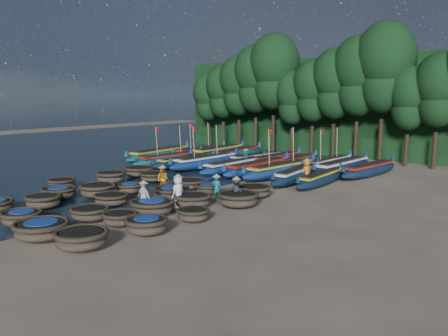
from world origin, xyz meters
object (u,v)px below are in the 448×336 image
Objects in this scene: long_boat_14 at (296,161)px; fisherman_1 at (217,186)px; coracle_14 at (193,214)px; long_boat_3 at (206,161)px; coracle_23 at (208,189)px; long_boat_15 at (328,164)px; long_boat_16 at (342,167)px; fisherman_6 at (307,171)px; long_boat_5 at (258,167)px; long_boat_8 at (321,178)px; coracle_7 at (90,213)px; coracle_19 at (238,199)px; coracle_20 at (139,171)px; fisherman_4 at (144,196)px; long_boat_7 at (298,174)px; long_boat_17 at (370,170)px; coracle_3 at (41,229)px; long_boat_1 at (170,159)px; coracle_10 at (62,183)px; coracle_22 at (189,184)px; coracle_17 at (171,192)px; coracle_24 at (253,191)px; long_boat_13 at (275,160)px; long_boat_11 at (238,154)px; fisherman_2 at (162,178)px; coracle_16 at (130,188)px; coracle_11 at (98,190)px; fisherman_3 at (236,191)px; coracle_6 at (43,201)px; coracle_15 at (111,177)px; long_boat_10 at (219,152)px; long_boat_6 at (281,170)px; long_boat_12 at (256,159)px; coracle_9 at (147,225)px; coracle_12 at (111,199)px; fisherman_5 at (246,158)px; coracle_18 at (192,200)px; coracle_5 at (59,192)px; long_boat_0 at (160,154)px; long_boat_9 at (200,152)px; coracle_4 at (82,238)px.

fisherman_1 is at bearing -77.35° from long_boat_14.
long_boat_3 reaches higher than coracle_14.
long_boat_15 reaches higher than coracle_23.
fisherman_6 is (-0.44, -4.91, 0.29)m from long_boat_16.
long_boat_5 is 1.17× the size of long_boat_8.
coracle_7 is 1.18× the size of fisherman_6.
fisherman_1 is (-2.04, -12.87, 0.26)m from long_boat_16.
long_boat_14 reaches higher than coracle_19.
long_boat_14 is (6.90, 11.60, 0.04)m from coracle_20.
fisherman_4 is at bearing 48.63° from fisherman_1.
long_boat_7 reaches higher than long_boat_17.
long_boat_1 reaches higher than coracle_3.
coracle_19 is at bearing 12.98° from fisherman_6.
long_boat_7 reaches higher than coracle_10.
long_boat_3 is (-4.83, 7.16, 0.19)m from coracle_22.
coracle_14 is 18.34m from long_boat_14.
coracle_17 is at bearing 90.88° from coracle_7.
fisherman_4 is (-2.51, -6.46, 0.46)m from coracle_24.
long_boat_1 is at bearing -140.59° from long_boat_13.
long_boat_11 is 4.65× the size of fisherman_2.
long_boat_14 is at bearing 79.89° from coracle_16.
fisherman_3 is at bearing 27.70° from coracle_11.
coracle_6 reaches higher than coracle_10.
long_boat_10 is at bearing 98.88° from coracle_15.
long_boat_17 reaches higher than coracle_3.
coracle_19 is 0.29× the size of long_boat_5.
long_boat_10 is (-10.29, 4.90, 0.02)m from long_boat_6.
coracle_20 is 15.81m from long_boat_16.
coracle_22 is at bearing -67.08° from fisherman_4.
long_boat_12 is (-2.80, 11.73, 0.11)m from coracle_22.
coracle_9 is 8.26m from coracle_11.
coracle_9 is at bearing -21.41° from coracle_12.
fisherman_5 reaches higher than coracle_16.
coracle_15 is 3.01m from coracle_20.
coracle_14 is 2.80m from coracle_18.
long_boat_16 is at bearing 62.79° from coracle_5.
coracle_6 is 0.87× the size of coracle_11.
long_boat_16 is 5.36× the size of fisherman_1.
coracle_24 reaches higher than coracle_22.
long_boat_0 is 13.63m from long_boat_6.
coracle_23 is at bearing -87.09° from long_boat_6.
long_boat_9 reaches higher than coracle_7.
coracle_5 is 1.35× the size of coracle_14.
coracle_20 is 0.37× the size of long_boat_12.
coracle_10 is at bearing 145.23° from coracle_3.
coracle_5 is 1.37× the size of fisherman_2.
coracle_24 is 1.44× the size of fisherman_2.
coracle_5 is 21.25m from long_boat_15.
coracle_4 is at bearing -70.56° from long_boat_11.
long_boat_8 is at bearing -135.49° from fisherman_1.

